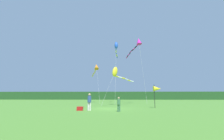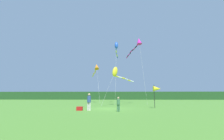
% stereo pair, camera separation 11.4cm
% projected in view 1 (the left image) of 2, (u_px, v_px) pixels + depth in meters
% --- Properties ---
extents(ground_plane, '(120.00, 120.00, 0.00)m').
position_uv_depth(ground_plane, '(110.00, 109.00, 18.69)').
color(ground_plane, '#4C842D').
extents(distant_treeline, '(108.00, 2.83, 2.99)m').
position_uv_depth(distant_treeline, '(116.00, 96.00, 63.35)').
color(distant_treeline, '#234C23').
rests_on(distant_treeline, ground).
extents(person_adult, '(0.37, 0.37, 1.70)m').
position_uv_depth(person_adult, '(89.00, 101.00, 16.54)').
color(person_adult, silver).
rests_on(person_adult, ground).
extents(person_child, '(0.29, 0.29, 1.34)m').
position_uv_depth(person_child, '(119.00, 103.00, 15.47)').
color(person_child, '#3F724C').
rests_on(person_child, ground).
extents(cooler_box, '(0.60, 0.37, 0.39)m').
position_uv_depth(cooler_box, '(80.00, 109.00, 16.46)').
color(cooler_box, red).
rests_on(cooler_box, ground).
extents(banner_flag_pole, '(0.90, 0.70, 2.81)m').
position_uv_depth(banner_flag_pole, '(157.00, 89.00, 20.18)').
color(banner_flag_pole, black).
rests_on(banner_flag_pole, ground).
extents(kite_orange, '(3.06, 9.02, 8.42)m').
position_uv_depth(kite_orange, '(96.00, 68.00, 35.47)').
color(kite_orange, '#B2B2B2').
rests_on(kite_orange, ground).
extents(kite_blue, '(0.74, 9.47, 12.58)m').
position_uv_depth(kite_blue, '(116.00, 47.00, 34.34)').
color(kite_blue, '#B2B2B2').
rests_on(kite_blue, ground).
extents(kite_yellow, '(5.16, 4.81, 6.19)m').
position_uv_depth(kite_yellow, '(116.00, 73.00, 26.53)').
color(kite_yellow, '#B2B2B2').
rests_on(kite_yellow, ground).
extents(kite_magenta, '(3.02, 8.21, 12.50)m').
position_uv_depth(kite_magenta, '(138.00, 43.00, 31.89)').
color(kite_magenta, '#B2B2B2').
rests_on(kite_magenta, ground).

